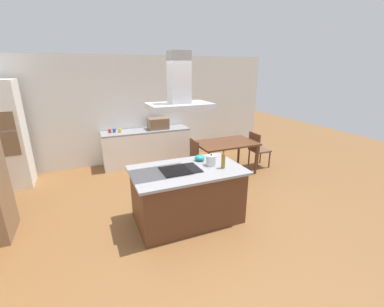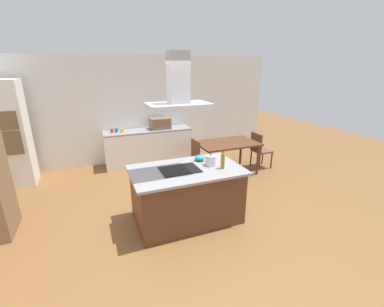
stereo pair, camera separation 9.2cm
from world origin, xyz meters
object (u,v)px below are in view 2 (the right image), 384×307
at_px(mixing_bowl, 200,158).
at_px(coffee_mug_blue, 116,130).
at_px(dining_table, 227,146).
at_px(chair_at_left_end, 191,157).
at_px(coffee_mug_yellow, 122,130).
at_px(coffee_mug_red, 112,131).
at_px(cooktop, 180,170).
at_px(wall_oven_stack, 9,135).
at_px(range_hood, 178,91).
at_px(tea_kettle, 211,160).
at_px(olive_oil_bottle, 223,161).
at_px(chair_at_right_end, 259,148).
at_px(countertop_microwave, 160,123).

bearing_deg(mixing_bowl, coffee_mug_blue, 112.22).
distance_m(dining_table, chair_at_left_end, 0.93).
bearing_deg(coffee_mug_yellow, mixing_bowl, -69.63).
height_order(coffee_mug_red, chair_at_left_end, coffee_mug_red).
bearing_deg(mixing_bowl, dining_table, 45.02).
distance_m(mixing_bowl, coffee_mug_blue, 2.87).
bearing_deg(cooktop, coffee_mug_red, 104.18).
xyz_separation_m(wall_oven_stack, range_hood, (2.79, -2.65, 1.00)).
relative_size(tea_kettle, wall_oven_stack, 0.10).
relative_size(olive_oil_bottle, mixing_bowl, 1.67).
bearing_deg(olive_oil_bottle, chair_at_right_end, 40.97).
height_order(olive_oil_bottle, range_hood, range_hood).
distance_m(olive_oil_bottle, coffee_mug_yellow, 3.26).
xyz_separation_m(cooktop, countertop_microwave, (0.47, 2.88, 0.13)).
distance_m(cooktop, mixing_bowl, 0.54).
xyz_separation_m(dining_table, chair_at_left_end, (-0.92, 0.00, -0.16)).
bearing_deg(chair_at_left_end, coffee_mug_red, 138.01).
xyz_separation_m(cooktop, tea_kettle, (0.54, 0.01, 0.08)).
bearing_deg(coffee_mug_blue, coffee_mug_yellow, -29.54).
bearing_deg(olive_oil_bottle, coffee_mug_yellow, 110.77).
height_order(mixing_bowl, coffee_mug_blue, mixing_bowl).
xyz_separation_m(dining_table, range_hood, (-1.71, -1.53, 1.43)).
relative_size(countertop_microwave, wall_oven_stack, 0.23).
bearing_deg(wall_oven_stack, coffee_mug_red, 7.48).
relative_size(coffee_mug_yellow, dining_table, 0.06).
bearing_deg(tea_kettle, dining_table, 52.39).
relative_size(olive_oil_bottle, dining_table, 0.21).
height_order(coffee_mug_yellow, wall_oven_stack, wall_oven_stack).
height_order(olive_oil_bottle, mixing_bowl, olive_oil_bottle).
bearing_deg(countertop_microwave, coffee_mug_red, 178.32).
xyz_separation_m(countertop_microwave, chair_at_left_end, (0.33, -1.35, -0.53)).
height_order(cooktop, olive_oil_bottle, olive_oil_bottle).
xyz_separation_m(coffee_mug_red, coffee_mug_blue, (0.11, 0.02, 0.00)).
bearing_deg(chair_at_left_end, cooktop, -117.46).
bearing_deg(olive_oil_bottle, dining_table, 58.28).
bearing_deg(chair_at_left_end, tea_kettle, -99.65).
bearing_deg(cooktop, wall_oven_stack, 136.48).
distance_m(tea_kettle, coffee_mug_yellow, 3.04).
relative_size(mixing_bowl, dining_table, 0.12).
relative_size(cooktop, chair_at_left_end, 0.67).
distance_m(coffee_mug_red, coffee_mug_blue, 0.11).
relative_size(coffee_mug_red, range_hood, 0.10).
xyz_separation_m(cooktop, chair_at_right_end, (2.63, 1.53, -0.40)).
distance_m(mixing_bowl, dining_table, 1.80).
xyz_separation_m(olive_oil_bottle, coffee_mug_blue, (-1.28, 3.12, -0.08)).
bearing_deg(cooktop, range_hood, 0.00).
height_order(cooktop, chair_at_left_end, cooktop).
bearing_deg(wall_oven_stack, mixing_bowl, -36.13).
xyz_separation_m(countertop_microwave, coffee_mug_red, (-1.21, 0.04, -0.09)).
xyz_separation_m(mixing_bowl, chair_at_right_end, (2.17, 1.26, -0.44)).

